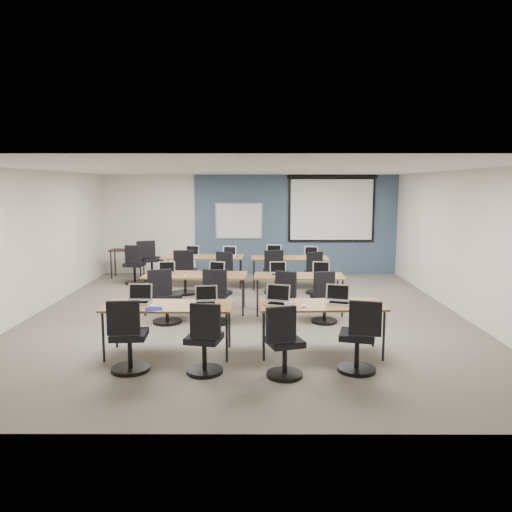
{
  "coord_description": "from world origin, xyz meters",
  "views": [
    {
      "loc": [
        0.2,
        -9.08,
        2.42
      ],
      "look_at": [
        0.17,
        0.4,
        1.07
      ],
      "focal_mm": 35.0,
      "sensor_mm": 36.0,
      "label": 1
    }
  ],
  "objects_px": {
    "laptop_7": "(322,272)",
    "task_chair_5": "(214,301)",
    "laptop_6": "(278,271)",
    "laptop_11": "(311,254)",
    "task_chair_2": "(284,348)",
    "laptop_10": "(274,253)",
    "laptop_3": "(339,299)",
    "spare_chair_a": "(151,264)",
    "training_table_mid_right": "(299,278)",
    "laptop_4": "(166,271)",
    "laptop_2": "(278,299)",
    "spare_chair_b": "(134,268)",
    "training_table_back_right": "(290,259)",
    "task_chair_11": "(316,276)",
    "training_table_mid_left": "(196,276)",
    "laptop_0": "(139,298)",
    "task_chair_0": "(128,342)",
    "task_chair_9": "(222,277)",
    "task_chair_4": "(165,301)",
    "task_chair_10": "(275,276)",
    "whiteboard": "(239,221)",
    "training_table_front_left": "(168,308)",
    "training_table_front_right": "(321,307)",
    "projector_screen": "(332,205)",
    "laptop_5": "(217,271)",
    "utility_table": "(127,253)",
    "task_chair_8": "(185,276)",
    "task_chair_3": "(359,342)",
    "laptop_1": "(206,299)",
    "laptop_9": "(230,254)",
    "task_chair_6": "(282,302)"
  },
  "relations": [
    {
      "from": "whiteboard",
      "to": "projector_screen",
      "type": "xyz_separation_m",
      "value": [
        2.5,
        -0.02,
        0.44
      ]
    },
    {
      "from": "laptop_4",
      "to": "laptop_6",
      "type": "xyz_separation_m",
      "value": [
        2.14,
        -0.03,
        0.0
      ]
    },
    {
      "from": "task_chair_2",
      "to": "laptop_10",
      "type": "height_order",
      "value": "laptop_10"
    },
    {
      "from": "training_table_mid_right",
      "to": "task_chair_0",
      "type": "bearing_deg",
      "value": -127.35
    },
    {
      "from": "projector_screen",
      "to": "laptop_0",
      "type": "height_order",
      "value": "projector_screen"
    },
    {
      "from": "laptop_1",
      "to": "laptop_4",
      "type": "relative_size",
      "value": 1.04
    },
    {
      "from": "task_chair_2",
      "to": "task_chair_4",
      "type": "height_order",
      "value": "task_chair_4"
    },
    {
      "from": "training_table_mid_left",
      "to": "laptop_0",
      "type": "bearing_deg",
      "value": -99.93
    },
    {
      "from": "laptop_0",
      "to": "laptop_5",
      "type": "relative_size",
      "value": 1.11
    },
    {
      "from": "projector_screen",
      "to": "training_table_mid_left",
      "type": "distance_m",
      "value": 5.34
    },
    {
      "from": "laptop_7",
      "to": "task_chair_5",
      "type": "bearing_deg",
      "value": -148.02
    },
    {
      "from": "training_table_mid_left",
      "to": "laptop_5",
      "type": "height_order",
      "value": "laptop_5"
    },
    {
      "from": "laptop_11",
      "to": "task_chair_9",
      "type": "bearing_deg",
      "value": -147.56
    },
    {
      "from": "task_chair_2",
      "to": "laptop_10",
      "type": "distance_m",
      "value": 5.82
    },
    {
      "from": "task_chair_5",
      "to": "laptop_11",
      "type": "relative_size",
      "value": 3.11
    },
    {
      "from": "laptop_3",
      "to": "spare_chair_a",
      "type": "height_order",
      "value": "spare_chair_a"
    },
    {
      "from": "training_table_mid_left",
      "to": "laptop_3",
      "type": "xyz_separation_m",
      "value": [
        2.35,
        -2.34,
        0.11
      ]
    },
    {
      "from": "training_table_front_left",
      "to": "laptop_0",
      "type": "xyz_separation_m",
      "value": [
        -0.45,
        0.14,
        0.11
      ]
    },
    {
      "from": "training_table_front_left",
      "to": "task_chair_3",
      "type": "bearing_deg",
      "value": -14.2
    },
    {
      "from": "task_chair_6",
      "to": "utility_table",
      "type": "relative_size",
      "value": 1.08
    },
    {
      "from": "task_chair_5",
      "to": "task_chair_8",
      "type": "xyz_separation_m",
      "value": [
        -0.86,
        2.41,
        0.01
      ]
    },
    {
      "from": "whiteboard",
      "to": "laptop_1",
      "type": "distance_m",
      "value": 6.53
    },
    {
      "from": "training_table_front_right",
      "to": "spare_chair_a",
      "type": "bearing_deg",
      "value": 121.3
    },
    {
      "from": "laptop_9",
      "to": "laptop_10",
      "type": "bearing_deg",
      "value": 12.82
    },
    {
      "from": "laptop_2",
      "to": "spare_chair_b",
      "type": "bearing_deg",
      "value": 143.11
    },
    {
      "from": "whiteboard",
      "to": "training_table_front_left",
      "type": "bearing_deg",
      "value": -96.62
    },
    {
      "from": "task_chair_4",
      "to": "laptop_11",
      "type": "xyz_separation_m",
      "value": [
        2.9,
        3.19,
        0.38
      ]
    },
    {
      "from": "task_chair_6",
      "to": "laptop_10",
      "type": "relative_size",
      "value": 2.67
    },
    {
      "from": "laptop_6",
      "to": "laptop_11",
      "type": "relative_size",
      "value": 0.99
    },
    {
      "from": "laptop_2",
      "to": "training_table_mid_right",
      "type": "bearing_deg",
      "value": 98.04
    },
    {
      "from": "training_table_front_right",
      "to": "task_chair_4",
      "type": "relative_size",
      "value": 1.79
    },
    {
      "from": "laptop_2",
      "to": "laptop_3",
      "type": "xyz_separation_m",
      "value": [
        0.87,
        0.06,
        -0.0
      ]
    },
    {
      "from": "task_chair_4",
      "to": "task_chair_10",
      "type": "xyz_separation_m",
      "value": [
        2.02,
        2.45,
        0.01
      ]
    },
    {
      "from": "task_chair_0",
      "to": "task_chair_10",
      "type": "relative_size",
      "value": 0.98
    },
    {
      "from": "task_chair_9",
      "to": "laptop_10",
      "type": "xyz_separation_m",
      "value": [
        1.18,
        0.9,
        0.4
      ]
    },
    {
      "from": "laptop_6",
      "to": "laptop_10",
      "type": "bearing_deg",
      "value": 84.26
    },
    {
      "from": "spare_chair_b",
      "to": "task_chair_2",
      "type": "bearing_deg",
      "value": -52.65
    },
    {
      "from": "task_chair_11",
      "to": "spare_chair_a",
      "type": "height_order",
      "value": "spare_chair_a"
    },
    {
      "from": "training_table_back_right",
      "to": "laptop_7",
      "type": "relative_size",
      "value": 5.61
    },
    {
      "from": "training_table_mid_right",
      "to": "laptop_4",
      "type": "distance_m",
      "value": 2.53
    },
    {
      "from": "task_chair_0",
      "to": "task_chair_9",
      "type": "distance_m",
      "value": 4.8
    },
    {
      "from": "training_table_mid_left",
      "to": "laptop_4",
      "type": "relative_size",
      "value": 6.22
    },
    {
      "from": "laptop_11",
      "to": "training_table_back_right",
      "type": "bearing_deg",
      "value": -161.05
    },
    {
      "from": "laptop_5",
      "to": "spare_chair_b",
      "type": "height_order",
      "value": "spare_chair_b"
    },
    {
      "from": "laptop_2",
      "to": "utility_table",
      "type": "height_order",
      "value": "laptop_2"
    },
    {
      "from": "laptop_9",
      "to": "laptop_0",
      "type": "bearing_deg",
      "value": -93.86
    },
    {
      "from": "task_chair_3",
      "to": "utility_table",
      "type": "relative_size",
      "value": 1.12
    },
    {
      "from": "task_chair_11",
      "to": "laptop_9",
      "type": "bearing_deg",
      "value": 135.61
    },
    {
      "from": "task_chair_4",
      "to": "laptop_5",
      "type": "distance_m",
      "value": 1.24
    },
    {
      "from": "laptop_1",
      "to": "laptop_6",
      "type": "relative_size",
      "value": 1.02
    }
  ]
}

